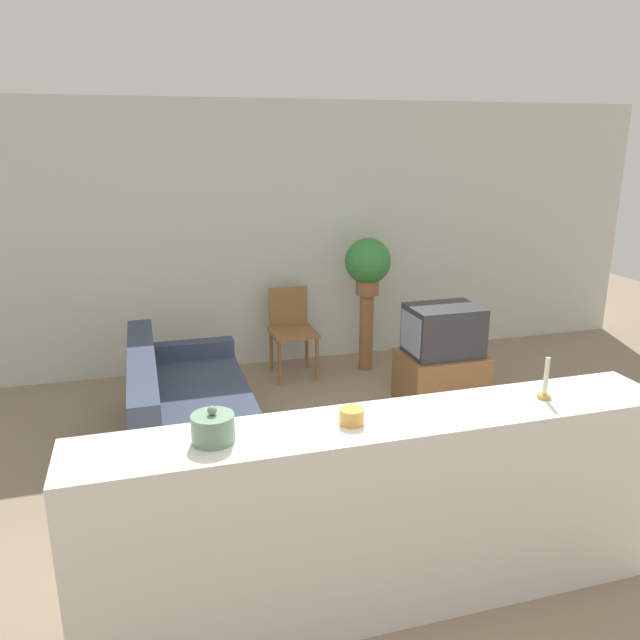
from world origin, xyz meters
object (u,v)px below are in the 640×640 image
Objects in this scene: couch at (187,414)px; wooden_chair at (292,326)px; television at (443,330)px; decorative_bowl at (213,428)px; potted_plant at (368,263)px.

wooden_chair is (1.16, 1.31, 0.23)m from couch.
television reaches higher than wooden_chair.
television is at bearing -44.16° from wooden_chair.
wooden_chair is 3.58m from decorative_bowl.
decorative_bowl is at bearing -109.27° from wooden_chair.
couch is 10.04× the size of decorative_bowl.
decorative_bowl reaches higher than wooden_chair.
potted_plant reaches higher than television.
decorative_bowl is at bearing -135.52° from television.
television is 1.15m from potted_plant.
decorative_bowl reaches higher than television.
couch is at bearing -147.60° from potted_plant.
couch is 1.76m from wooden_chair.
wooden_chair is (-1.12, 1.09, -0.18)m from television.
potted_plant is 3.78m from decorative_bowl.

